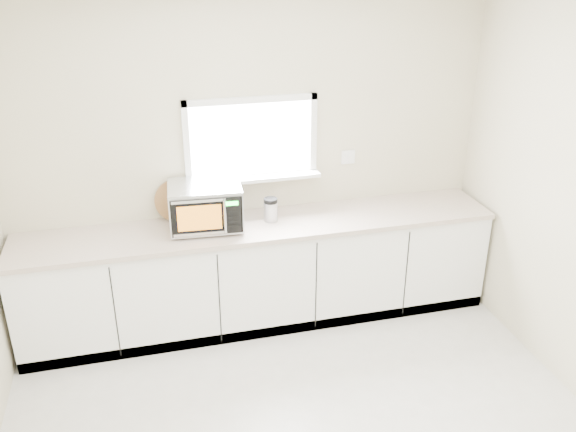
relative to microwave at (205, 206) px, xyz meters
name	(u,v)px	position (x,y,z in m)	size (l,w,h in m)	color
back_wall	(251,160)	(0.43, 0.27, 0.25)	(4.00, 0.17, 2.70)	beige
cabinets	(261,274)	(0.43, -0.03, -0.67)	(3.92, 0.60, 0.88)	white
countertop	(260,226)	(0.43, -0.04, -0.21)	(3.92, 0.64, 0.04)	beige
microwave	(205,206)	(0.00, 0.00, 0.00)	(0.59, 0.50, 0.37)	black
knife_block	(215,210)	(0.08, 0.05, -0.07)	(0.15, 0.22, 0.29)	#4B271A
cutting_board	(176,200)	(-0.22, 0.21, -0.02)	(0.34, 0.34, 0.02)	olive
coffee_grinder	(271,209)	(0.53, 0.00, -0.09)	(0.13, 0.13, 0.20)	#BABCC2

